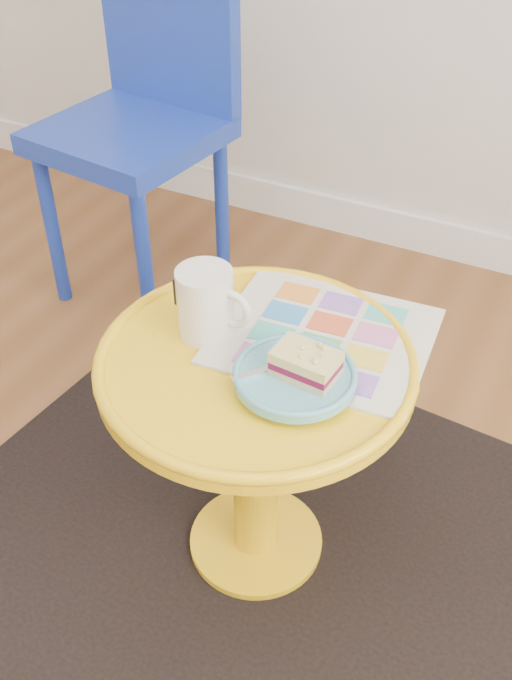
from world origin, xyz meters
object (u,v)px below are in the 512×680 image
at_px(chair, 146,103).
at_px(mug, 207,302).
at_px(newspaper, 324,336).
at_px(plate, 295,377).
at_px(side_table, 256,420).

bearing_deg(chair, mug, -43.05).
relative_size(newspaper, mug, 2.60).
relative_size(chair, plate, 4.92).
relative_size(side_table, plate, 2.74).
distance_m(chair, plate, 1.11).
bearing_deg(newspaper, mug, -161.07).
relative_size(chair, mug, 6.99).
bearing_deg(chair, plate, -37.38).
relative_size(side_table, mug, 3.90).
height_order(side_table, mug, mug).
xyz_separation_m(chair, mug, (0.59, -0.72, 0.02)).
bearing_deg(side_table, chair, 132.99).
bearing_deg(plate, mug, 162.96).
bearing_deg(side_table, newspaper, 52.51).
relative_size(side_table, chair, 0.56).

